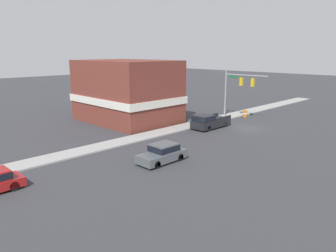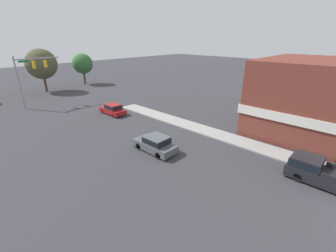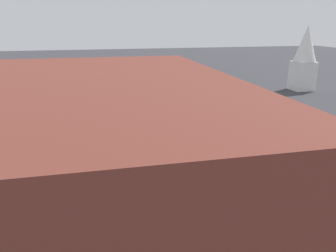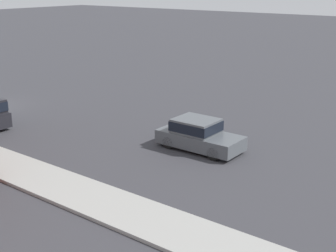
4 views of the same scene
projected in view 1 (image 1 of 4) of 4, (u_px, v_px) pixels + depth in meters
ground_plane at (247, 128)px, 40.18m from camera, size 200.00×200.00×0.00m
sidewalk_curb at (210, 121)px, 44.10m from camera, size 2.40×60.00×0.14m
near_signal_assembly at (238, 85)px, 44.38m from camera, size 6.46×0.49×6.60m
car_lead at (163, 153)px, 27.80m from camera, size 1.93×4.39×1.58m
pickup_truck_parked at (209, 121)px, 39.84m from camera, size 2.15×5.39×1.79m
construction_barrel at (245, 114)px, 46.78m from camera, size 0.54×0.54×0.97m
corner_brick_building at (127, 92)px, 43.63m from camera, size 13.23×9.55×8.07m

